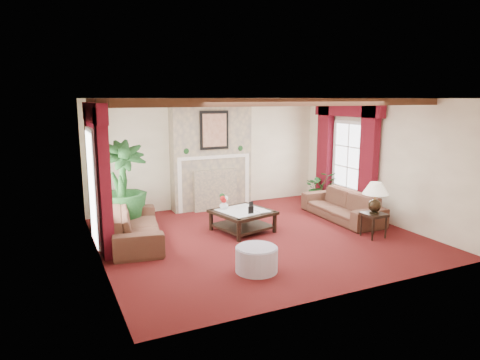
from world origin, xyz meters
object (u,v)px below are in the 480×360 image
ottoman (257,259)px  potted_palm (123,204)px  side_table (373,225)px  sofa_right (342,201)px  sofa_left (136,220)px  coffee_table (243,221)px

ottoman → potted_palm: bearing=114.6°
side_table → sofa_right: bearing=78.7°
side_table → sofa_left: bearing=158.3°
sofa_left → potted_palm: size_ratio=1.21×
sofa_left → ottoman: 2.67m
potted_palm → coffee_table: size_ratio=1.77×
sofa_right → potted_palm: bearing=-105.6°
potted_palm → ottoman: potted_palm is taller
potted_palm → ottoman: size_ratio=2.82×
potted_palm → coffee_table: (2.18, -1.30, -0.30)m
sofa_right → coffee_table: size_ratio=2.01×
sofa_left → ottoman: size_ratio=3.40×
coffee_table → ottoman: bearing=-122.9°
side_table → coffee_table: bearing=146.7°
sofa_left → side_table: 4.63m
side_table → ottoman: 2.91m
sofa_left → coffee_table: size_ratio=2.14×
coffee_table → ottoman: (-0.69, -1.96, -0.02)m
sofa_left → coffee_table: bearing=-88.5°
sofa_left → coffee_table: sofa_left is taller
sofa_left → side_table: sofa_left is taller
sofa_right → ottoman: 3.64m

